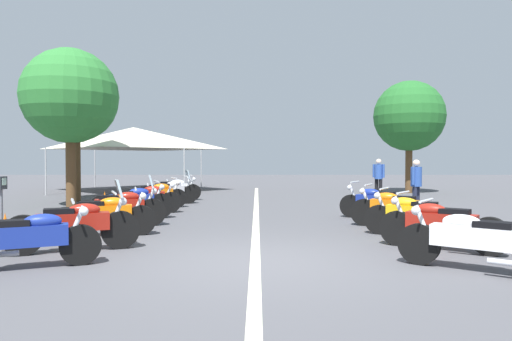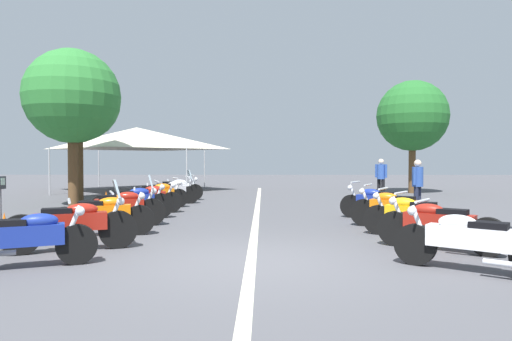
% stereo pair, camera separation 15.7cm
% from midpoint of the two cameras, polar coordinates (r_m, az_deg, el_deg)
% --- Properties ---
extents(ground_plane, '(80.00, 80.00, 0.00)m').
position_cam_midpoint_polar(ground_plane, '(7.18, 0.01, -11.32)').
color(ground_plane, '#4C4C51').
extents(lane_centre_stripe, '(24.83, 0.16, 0.01)m').
position_cam_midpoint_polar(lane_centre_stripe, '(12.78, 0.40, -5.70)').
color(lane_centre_stripe, beige).
rests_on(lane_centre_stripe, ground_plane).
extents(motorcycle_left_row_0, '(0.99, 1.87, 0.98)m').
position_cam_midpoint_polar(motorcycle_left_row_0, '(7.43, -26.08, -7.54)').
color(motorcycle_left_row_0, black).
rests_on(motorcycle_left_row_0, ground_plane).
extents(motorcycle_left_row_1, '(1.04, 2.10, 1.22)m').
position_cam_midpoint_polar(motorcycle_left_row_1, '(8.47, -21.36, -6.19)').
color(motorcycle_left_row_1, black).
rests_on(motorcycle_left_row_1, ground_plane).
extents(motorcycle_left_row_2, '(0.82, 2.06, 0.99)m').
position_cam_midpoint_polar(motorcycle_left_row_2, '(9.91, -18.04, -5.21)').
color(motorcycle_left_row_2, black).
rests_on(motorcycle_left_row_2, ground_plane).
extents(motorcycle_left_row_3, '(0.79, 2.09, 1.21)m').
position_cam_midpoint_polar(motorcycle_left_row_3, '(11.24, -16.07, -4.33)').
color(motorcycle_left_row_3, black).
rests_on(motorcycle_left_row_3, ground_plane).
extents(motorcycle_left_row_4, '(1.01, 2.04, 1.02)m').
position_cam_midpoint_polar(motorcycle_left_row_4, '(12.46, -14.74, -3.78)').
color(motorcycle_left_row_4, black).
rests_on(motorcycle_left_row_4, ground_plane).
extents(motorcycle_left_row_5, '(0.73, 1.98, 0.99)m').
position_cam_midpoint_polar(motorcycle_left_row_5, '(13.81, -12.98, -3.34)').
color(motorcycle_left_row_5, black).
rests_on(motorcycle_left_row_5, ground_plane).
extents(motorcycle_left_row_6, '(1.05, 1.90, 0.99)m').
position_cam_midpoint_polar(motorcycle_left_row_6, '(15.15, -11.87, -2.92)').
color(motorcycle_left_row_6, black).
rests_on(motorcycle_left_row_6, ground_plane).
extents(motorcycle_left_row_7, '(0.94, 1.96, 1.21)m').
position_cam_midpoint_polar(motorcycle_left_row_7, '(16.44, -10.25, -2.53)').
color(motorcycle_left_row_7, black).
rests_on(motorcycle_left_row_7, ground_plane).
extents(motorcycle_left_row_8, '(0.93, 2.09, 0.99)m').
position_cam_midpoint_polar(motorcycle_left_row_8, '(17.83, -9.75, -2.26)').
color(motorcycle_left_row_8, black).
rests_on(motorcycle_left_row_8, ground_plane).
extents(motorcycle_right_row_0, '(1.39, 1.83, 0.99)m').
position_cam_midpoint_polar(motorcycle_right_row_0, '(7.14, 25.64, -7.85)').
color(motorcycle_right_row_0, black).
rests_on(motorcycle_right_row_0, ground_plane).
extents(motorcycle_right_row_1, '(1.38, 1.84, 1.00)m').
position_cam_midpoint_polar(motorcycle_right_row_1, '(8.57, 22.20, -6.24)').
color(motorcycle_right_row_1, black).
rests_on(motorcycle_right_row_1, ground_plane).
extents(motorcycle_right_row_2, '(1.15, 1.79, 0.99)m').
position_cam_midpoint_polar(motorcycle_right_row_2, '(9.85, 19.20, -5.27)').
color(motorcycle_right_row_2, black).
rests_on(motorcycle_right_row_2, ground_plane).
extents(motorcycle_right_row_3, '(1.10, 1.87, 1.00)m').
position_cam_midpoint_polar(motorcycle_right_row_3, '(11.04, 17.11, -4.51)').
color(motorcycle_right_row_3, black).
rests_on(motorcycle_right_row_3, ground_plane).
extents(motorcycle_right_row_4, '(1.18, 1.80, 0.99)m').
position_cam_midpoint_polar(motorcycle_right_row_4, '(12.50, 15.13, -3.84)').
color(motorcycle_right_row_4, black).
rests_on(motorcycle_right_row_4, ground_plane).
extents(parking_meter, '(0.19, 0.14, 1.29)m').
position_cam_midpoint_polar(parking_meter, '(9.00, -28.88, -3.13)').
color(parking_meter, slate).
rests_on(parking_meter, ground_plane).
extents(traffic_cone_0, '(0.36, 0.36, 0.61)m').
position_cam_midpoint_polar(traffic_cone_0, '(9.56, -28.45, -6.52)').
color(traffic_cone_0, orange).
rests_on(traffic_cone_0, ground_plane).
extents(traffic_cone_1, '(0.36, 0.36, 0.61)m').
position_cam_midpoint_polar(traffic_cone_1, '(14.64, -17.88, -3.73)').
color(traffic_cone_1, orange).
rests_on(traffic_cone_1, ground_plane).
extents(bystander_1, '(0.42, 0.38, 1.57)m').
position_cam_midpoint_polar(bystander_1, '(14.38, 19.79, -1.35)').
color(bystander_1, '#1E2338').
rests_on(bystander_1, ground_plane).
extents(bystander_2, '(0.40, 0.40, 1.60)m').
position_cam_midpoint_polar(bystander_2, '(19.03, 15.54, -0.61)').
color(bystander_2, black).
rests_on(bystander_2, ground_plane).
extents(roadside_tree_0, '(3.11, 3.11, 5.22)m').
position_cam_midpoint_polar(roadside_tree_0, '(16.40, -21.66, 8.52)').
color(roadside_tree_0, brown).
rests_on(roadside_tree_0, ground_plane).
extents(roadside_tree_1, '(3.29, 3.29, 5.27)m').
position_cam_midpoint_polar(roadside_tree_1, '(22.76, 19.11, 6.42)').
color(roadside_tree_1, brown).
rests_on(roadside_tree_1, ground_plane).
extents(roadside_tree_2, '(3.09, 3.09, 5.35)m').
position_cam_midpoint_polar(roadside_tree_2, '(18.60, -21.04, 8.09)').
color(roadside_tree_2, brown).
rests_on(roadside_tree_2, ground_plane).
extents(event_tent, '(6.76, 6.76, 3.20)m').
position_cam_midpoint_polar(event_tent, '(23.93, -14.46, 3.91)').
color(event_tent, beige).
rests_on(event_tent, ground_plane).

